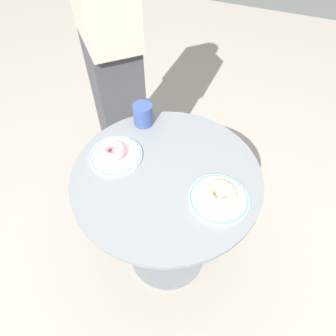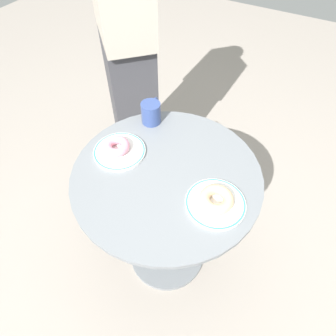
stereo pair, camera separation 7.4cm
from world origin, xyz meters
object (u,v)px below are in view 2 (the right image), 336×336
object	(u,v)px
cafe_table	(167,208)
donut_pink_frosted	(116,147)
plate_right	(215,203)
donut_glazed	(216,199)
plate_left	(120,151)
coffee_mug	(151,112)
person_figure	(127,50)

from	to	relation	value
cafe_table	donut_pink_frosted	size ratio (longest dim) A/B	7.11
plate_right	donut_glazed	world-z (taller)	donut_glazed
donut_pink_frosted	donut_glazed	bearing A→B (deg)	-4.51
donut_pink_frosted	donut_glazed	distance (m)	0.43
plate_left	donut_glazed	size ratio (longest dim) A/B	1.74
donut_pink_frosted	plate_right	bearing A→B (deg)	-4.51
plate_left	donut_pink_frosted	xyz separation A→B (m)	(-0.01, -0.01, 0.02)
coffee_mug	plate_left	bearing A→B (deg)	-93.28
cafe_table	person_figure	xyz separation A→B (m)	(-0.50, 0.49, 0.35)
cafe_table	donut_glazed	world-z (taller)	donut_glazed
cafe_table	donut_pink_frosted	world-z (taller)	donut_pink_frosted
person_figure	plate_left	bearing A→B (deg)	-59.15
plate_left	person_figure	world-z (taller)	person_figure
cafe_table	person_figure	world-z (taller)	person_figure
coffee_mug	person_figure	world-z (taller)	person_figure
cafe_table	plate_left	world-z (taller)	plate_left
plate_left	coffee_mug	xyz separation A→B (m)	(0.01, 0.21, 0.04)
plate_right	donut_pink_frosted	distance (m)	0.43
plate_left	plate_right	size ratio (longest dim) A/B	0.99
donut_glazed	plate_left	bearing A→B (deg)	174.47
cafe_table	donut_glazed	xyz separation A→B (m)	(0.21, -0.04, 0.27)
plate_left	donut_pink_frosted	size ratio (longest dim) A/B	2.00
plate_right	person_figure	distance (m)	0.89
cafe_table	plate_right	world-z (taller)	plate_right
cafe_table	plate_right	bearing A→B (deg)	-10.34
donut_glazed	person_figure	xyz separation A→B (m)	(-0.71, 0.53, 0.08)
plate_left	donut_glazed	world-z (taller)	donut_glazed
plate_left	donut_pink_frosted	world-z (taller)	donut_pink_frosted
donut_glazed	person_figure	distance (m)	0.89
cafe_table	donut_pink_frosted	distance (m)	0.35
plate_right	person_figure	world-z (taller)	person_figure
donut_glazed	person_figure	world-z (taller)	person_figure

